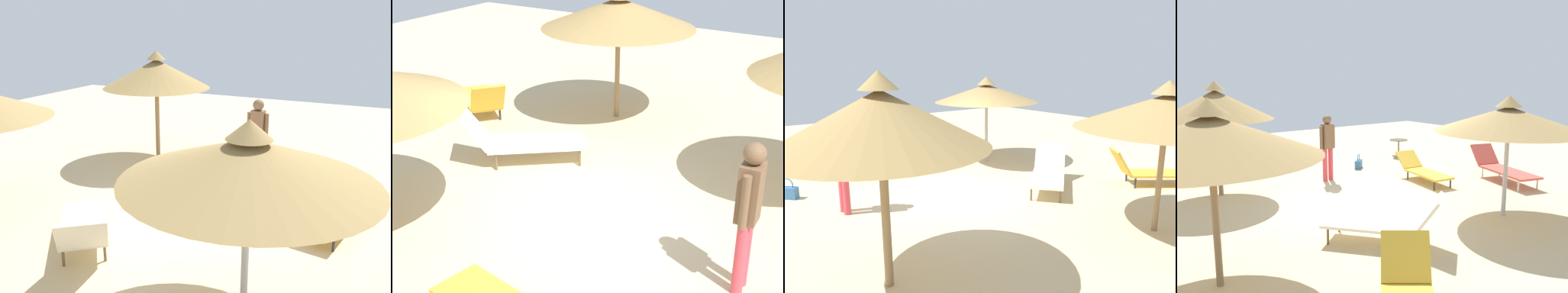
{
  "view_description": "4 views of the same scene",
  "coord_description": "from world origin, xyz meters",
  "views": [
    {
      "loc": [
        3.08,
        -6.47,
        3.43
      ],
      "look_at": [
        -0.27,
        0.37,
        1.19
      ],
      "focal_mm": 40.5,
      "sensor_mm": 36.0,
      "label": 1
    },
    {
      "loc": [
        5.68,
        3.75,
        4.09
      ],
      "look_at": [
        0.05,
        0.21,
        1.16
      ],
      "focal_mm": 53.83,
      "sensor_mm": 36.0,
      "label": 2
    },
    {
      "loc": [
        -6.5,
        4.42,
        2.74
      ],
      "look_at": [
        -0.61,
        -0.22,
        1.08
      ],
      "focal_mm": 34.33,
      "sensor_mm": 36.0,
      "label": 3
    },
    {
      "loc": [
        -5.06,
        -6.58,
        2.74
      ],
      "look_at": [
        0.1,
        0.16,
        1.25
      ],
      "focal_mm": 36.08,
      "sensor_mm": 36.0,
      "label": 4
    }
  ],
  "objects": [
    {
      "name": "person_standing_edge",
      "position": [
        0.26,
        2.33,
        1.02
      ],
      "size": [
        0.47,
        0.24,
        1.77
      ],
      "color": "#D83F4C",
      "rests_on": "ground"
    },
    {
      "name": "ground",
      "position": [
        0.0,
        0.0,
        -0.05
      ],
      "size": [
        24.0,
        24.0,
        0.1
      ],
      "primitive_type": "cube",
      "color": "beige"
    },
    {
      "name": "parasol_umbrella_near_right",
      "position": [
        -3.73,
        -1.5,
        2.02
      ],
      "size": [
        2.87,
        2.87,
        2.5
      ],
      "color": "olive",
      "rests_on": "ground"
    },
    {
      "name": "lounge_chair_front",
      "position": [
        -2.37,
        -3.74,
        0.35
      ],
      "size": [
        1.61,
        1.83,
        0.85
      ],
      "color": "gold",
      "rests_on": "ground"
    },
    {
      "name": "lounge_chair_center",
      "position": [
        -1.09,
        -1.79,
        0.39
      ],
      "size": [
        1.77,
        1.96,
        0.87
      ],
      "color": "silver",
      "rests_on": "ground"
    }
  ]
}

